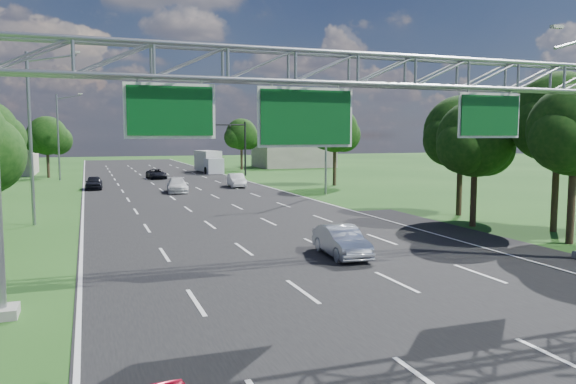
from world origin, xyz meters
name	(u,v)px	position (x,y,z in m)	size (l,w,h in m)	color
ground	(226,216)	(0.00, 30.00, 0.00)	(220.00, 220.00, 0.00)	#1C4615
road	(226,216)	(0.00, 30.00, 0.00)	(18.00, 180.00, 0.02)	black
road_flare	(531,252)	(10.20, 14.00, 0.00)	(3.00, 30.00, 0.02)	black
sign_gantry	(355,88)	(0.33, 12.00, 6.89)	(23.50, 1.00, 9.56)	gray
traffic_signal	(218,136)	(7.48, 65.00, 5.17)	(12.21, 0.24, 7.00)	black
streetlight_l_near	(34,130)	(-11.30, 30.00, 5.58)	(2.97, 0.22, 10.16)	gray
streetlight_l_far	(60,133)	(-11.30, 65.00, 5.58)	(2.97, 0.22, 10.16)	gray
streetlight_r_mid	(324,132)	(11.30, 40.00, 5.58)	(2.97, 0.22, 10.16)	gray
tree_cluster_right	(531,134)	(14.80, 19.19, 5.31)	(9.91, 14.60, 8.68)	#2D2116
tree_verge_lc	(48,138)	(-12.92, 70.04, 4.98)	(5.76, 4.80, 7.62)	#2D2116
tree_verge_rd	(335,132)	(16.08, 48.04, 5.63)	(5.76, 4.80, 8.28)	#2D2116
tree_verge_re	(242,136)	(14.08, 78.04, 5.20)	(5.76, 4.80, 7.84)	#2D2116
building_right	(293,155)	(24.00, 82.00, 2.00)	(12.00, 9.00, 4.00)	gray
silver_sedan	(341,241)	(1.84, 16.18, 0.66)	(1.40, 4.02, 1.32)	silver
car_queue_a	(177,185)	(-0.68, 46.29, 0.65)	(1.83, 4.50, 1.31)	silver
car_queue_b	(156,174)	(-0.56, 63.56, 0.59)	(1.97, 4.27, 1.19)	black
car_queue_c	(94,183)	(-7.88, 51.99, 0.66)	(1.55, 3.86, 1.32)	black
car_queue_d	(237,180)	(5.84, 49.71, 0.68)	(1.44, 4.12, 1.36)	white
box_truck	(209,162)	(7.91, 73.17, 1.47)	(2.96, 8.29, 3.06)	silver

